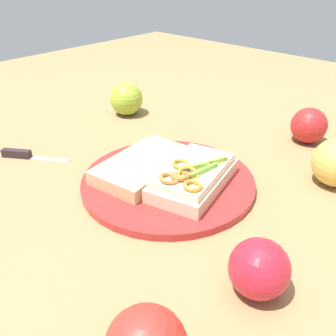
{
  "coord_description": "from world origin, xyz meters",
  "views": [
    {
      "loc": [
        -0.39,
        -0.36,
        0.34
      ],
      "look_at": [
        0.0,
        0.0,
        0.03
      ],
      "focal_mm": 39.77,
      "sensor_mm": 36.0,
      "label": 1
    }
  ],
  "objects_px": {
    "plate": "(168,182)",
    "bread_slice_side": "(144,166)",
    "knife": "(25,155)",
    "apple_2": "(259,269)",
    "apple_3": "(126,99)",
    "apple_4": "(309,125)",
    "sandwich": "(193,177)"
  },
  "relations": [
    {
      "from": "plate",
      "to": "apple_4",
      "type": "height_order",
      "value": "apple_4"
    },
    {
      "from": "apple_2",
      "to": "apple_3",
      "type": "bearing_deg",
      "value": 62.97
    },
    {
      "from": "apple_3",
      "to": "knife",
      "type": "height_order",
      "value": "apple_3"
    },
    {
      "from": "sandwich",
      "to": "bread_slice_side",
      "type": "distance_m",
      "value": 0.09
    },
    {
      "from": "plate",
      "to": "bread_slice_side",
      "type": "distance_m",
      "value": 0.05
    },
    {
      "from": "sandwich",
      "to": "apple_3",
      "type": "height_order",
      "value": "apple_3"
    },
    {
      "from": "apple_2",
      "to": "apple_4",
      "type": "distance_m",
      "value": 0.43
    },
    {
      "from": "apple_2",
      "to": "apple_3",
      "type": "relative_size",
      "value": 0.9
    },
    {
      "from": "sandwich",
      "to": "apple_4",
      "type": "bearing_deg",
      "value": 156.65
    },
    {
      "from": "plate",
      "to": "apple_3",
      "type": "distance_m",
      "value": 0.33
    },
    {
      "from": "apple_3",
      "to": "plate",
      "type": "bearing_deg",
      "value": -119.91
    },
    {
      "from": "knife",
      "to": "apple_3",
      "type": "bearing_deg",
      "value": 60.88
    },
    {
      "from": "plate",
      "to": "sandwich",
      "type": "height_order",
      "value": "sandwich"
    },
    {
      "from": "plate",
      "to": "bread_slice_side",
      "type": "xyz_separation_m",
      "value": [
        -0.01,
        0.04,
        0.02
      ]
    },
    {
      "from": "bread_slice_side",
      "to": "knife",
      "type": "height_order",
      "value": "bread_slice_side"
    },
    {
      "from": "apple_2",
      "to": "knife",
      "type": "xyz_separation_m",
      "value": [
        -0.02,
        0.49,
        -0.03
      ]
    },
    {
      "from": "bread_slice_side",
      "to": "knife",
      "type": "relative_size",
      "value": 1.47
    },
    {
      "from": "sandwich",
      "to": "apple_4",
      "type": "height_order",
      "value": "apple_4"
    },
    {
      "from": "sandwich",
      "to": "knife",
      "type": "height_order",
      "value": "sandwich"
    },
    {
      "from": "plate",
      "to": "apple_2",
      "type": "relative_size",
      "value": 4.15
    },
    {
      "from": "apple_2",
      "to": "apple_3",
      "type": "distance_m",
      "value": 0.58
    },
    {
      "from": "plate",
      "to": "apple_4",
      "type": "distance_m",
      "value": 0.33
    },
    {
      "from": "bread_slice_side",
      "to": "apple_2",
      "type": "height_order",
      "value": "apple_2"
    },
    {
      "from": "sandwich",
      "to": "apple_4",
      "type": "relative_size",
      "value": 2.46
    },
    {
      "from": "plate",
      "to": "knife",
      "type": "distance_m",
      "value": 0.29
    },
    {
      "from": "apple_4",
      "to": "knife",
      "type": "distance_m",
      "value": 0.56
    },
    {
      "from": "plate",
      "to": "sandwich",
      "type": "bearing_deg",
      "value": -78.87
    },
    {
      "from": "apple_2",
      "to": "apple_3",
      "type": "height_order",
      "value": "apple_3"
    },
    {
      "from": "apple_3",
      "to": "apple_4",
      "type": "height_order",
      "value": "apple_3"
    },
    {
      "from": "bread_slice_side",
      "to": "sandwich",
      "type": "bearing_deg",
      "value": 95.0
    },
    {
      "from": "apple_2",
      "to": "knife",
      "type": "relative_size",
      "value": 0.59
    },
    {
      "from": "sandwich",
      "to": "apple_3",
      "type": "relative_size",
      "value": 2.3
    }
  ]
}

